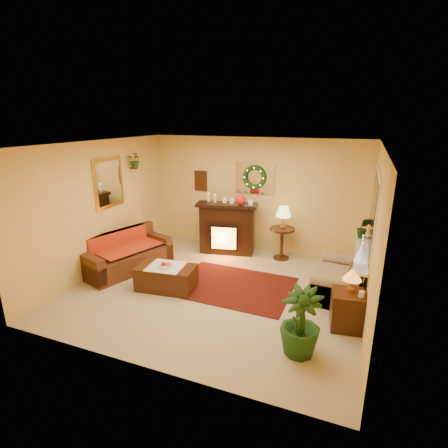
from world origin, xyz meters
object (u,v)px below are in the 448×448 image
at_px(loveseat, 339,272).
at_px(end_table_square, 347,311).
at_px(fireplace, 227,230).
at_px(side_table_round, 282,245).
at_px(coffee_table, 166,278).
at_px(sofa, 127,250).

height_order(loveseat, end_table_square, loveseat).
distance_m(fireplace, side_table_round, 1.27).
relative_size(fireplace, coffee_table, 1.16).
bearing_deg(fireplace, sofa, -144.93).
distance_m(fireplace, coffee_table, 2.14).
relative_size(fireplace, end_table_square, 2.11).
height_order(loveseat, coffee_table, loveseat).
bearing_deg(side_table_round, fireplace, -175.13).
distance_m(sofa, fireplace, 2.26).
relative_size(end_table_square, coffee_table, 0.55).
height_order(side_table_round, coffee_table, side_table_round).
bearing_deg(end_table_square, fireplace, 141.88).
height_order(loveseat, side_table_round, loveseat).
bearing_deg(loveseat, side_table_round, 140.91).
height_order(end_table_square, coffee_table, end_table_square).
relative_size(sofa, side_table_round, 2.54).
xyz_separation_m(fireplace, end_table_square, (2.75, -2.16, -0.28)).
xyz_separation_m(loveseat, side_table_round, (-1.30, 1.23, -0.09)).
bearing_deg(loveseat, coffee_table, -157.58).
xyz_separation_m(fireplace, coffee_table, (-0.38, -2.08, -0.34)).
bearing_deg(loveseat, sofa, -168.45).
bearing_deg(sofa, side_table_round, 50.31).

